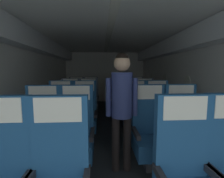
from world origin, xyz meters
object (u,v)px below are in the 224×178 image
Objects in this scene: seat_d_left_aisle at (89,105)px; seat_d_right_window at (127,105)px; seat_c_right_window at (136,115)px; seat_e_left_aisle at (91,99)px; seat_e_right_aisle at (137,98)px; seat_e_right_window at (123,98)px; seat_b_right_window at (150,134)px; seat_b_right_aisle at (182,133)px; seat_e_left_window at (76,99)px; seat_c_left_window at (61,116)px; seat_b_left_aisle at (76,136)px; seat_c_right_aisle at (158,115)px; seat_d_right_aisle at (145,104)px; seat_b_left_window at (42,137)px; seat_d_left_window at (70,105)px; flight_attendant at (122,100)px; seat_c_left_aisle at (85,116)px.

seat_d_left_aisle and seat_d_right_window have the same top height.
seat_c_right_window is 1.00× the size of seat_d_left_aisle.
seat_c_right_window is 1.00× the size of seat_e_left_aisle.
seat_e_right_window is at bearing 177.95° from seat_e_right_aisle.
seat_d_left_aisle is 1.00× the size of seat_e_right_window.
seat_b_right_window and seat_e_right_aisle have the same top height.
seat_b_right_aisle and seat_e_left_window have the same top height.
seat_e_right_window is (1.51, 1.92, 0.00)m from seat_c_left_window.
seat_c_right_window and seat_e_right_window have the same top height.
seat_b_left_aisle is 1.09m from seat_c_left_window.
seat_c_right_aisle is 0.97m from seat_d_right_aisle.
seat_b_right_window is (-0.48, 0.00, 0.00)m from seat_b_right_aisle.
seat_b_left_window is 1.99m from seat_d_left_aisle.
seat_e_left_window is (-1.96, 2.89, 0.00)m from seat_b_right_aisle.
seat_b_left_aisle is at bearing -136.95° from seat_c_right_window.
seat_d_left_aisle is at bearing -64.31° from seat_e_left_window.
seat_c_left_window is 1.06m from seat_d_left_aisle.
seat_c_right_aisle is at bearing -26.64° from seat_d_left_window.
seat_d_left_aisle is at bearing 146.74° from seat_c_right_aisle.
seat_b_left_aisle is 0.81m from flight_attendant.
seat_c_left_window is 1.00× the size of seat_e_right_window.
seat_b_left_aisle is 1.00× the size of seat_e_right_aisle.
flight_attendant is at bearing -59.37° from seat_c_left_aisle.
seat_d_left_aisle is 0.73× the size of flight_attendant.
seat_c_left_window is 1.91m from seat_e_left_window.
seat_e_right_aisle is at bearing 89.97° from seat_c_right_aisle.
seat_b_right_aisle is 1.79m from seat_c_left_aisle.
seat_b_left_aisle is 1.00× the size of seat_d_right_aisle.
seat_d_right_window is (1.02, -0.01, 0.00)m from seat_d_left_aisle.
seat_c_right_window is 1.22m from flight_attendant.
seat_c_right_aisle is 1.00× the size of seat_d_right_aisle.
seat_e_right_aisle is at bearing 64.40° from seat_d_right_window.
seat_d_left_aisle is 1.00× the size of seat_d_right_window.
seat_b_left_window is 1.19m from flight_attendant.
seat_b_left_aisle is 1.00× the size of seat_d_left_aisle.
seat_e_left_window is 0.46m from seat_e_left_aisle.
seat_c_right_window is (-0.45, 0.02, 0.00)m from seat_c_right_aisle.
seat_c_left_window is 1.96m from seat_e_left_aisle.
seat_b_left_window is 1.97m from seat_b_right_aisle.
seat_c_left_aisle and seat_e_left_aisle have the same top height.
seat_c_left_aisle is 1.00× the size of seat_e_right_window.
seat_c_left_aisle is 0.73× the size of flight_attendant.
seat_c_right_aisle is 1.78m from seat_d_left_aisle.
seat_c_left_window is at bearing -135.78° from seat_e_right_aisle.
seat_c_right_aisle is 1.00× the size of seat_e_left_window.
seat_b_right_aisle is at bearing -62.51° from seat_e_left_aisle.
seat_e_right_aisle is (1.95, 0.96, 0.00)m from seat_d_left_window.
seat_c_right_window is at bearing 46.21° from flight_attendant.
seat_e_right_aisle is (0.46, 2.89, 0.00)m from seat_b_right_window.
seat_e_right_window is at bearing 88.86° from seat_d_right_window.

